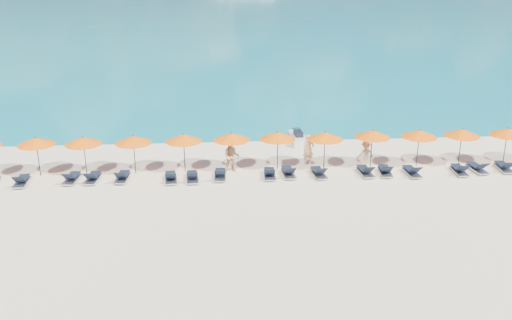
{
  "coord_description": "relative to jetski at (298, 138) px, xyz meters",
  "views": [
    {
      "loc": [
        -2.0,
        -26.07,
        11.66
      ],
      "look_at": [
        0.0,
        3.0,
        1.2
      ],
      "focal_mm": 40.0,
      "sensor_mm": 36.0,
      "label": 1
    }
  ],
  "objects": [
    {
      "name": "umbrella_8",
      "position": [
        3.64,
        -4.73,
        1.67
      ],
      "size": [
        2.1,
        2.1,
        2.28
      ],
      "color": "black",
      "rests_on": "ground"
    },
    {
      "name": "umbrella_2",
      "position": [
        -12.69,
        -4.92,
        1.67
      ],
      "size": [
        2.1,
        2.1,
        2.28
      ],
      "color": "black",
      "rests_on": "ground"
    },
    {
      "name": "umbrella_4",
      "position": [
        -7.16,
        -4.8,
        1.67
      ],
      "size": [
        2.1,
        2.1,
        2.28
      ],
      "color": "black",
      "rests_on": "ground"
    },
    {
      "name": "lounger_15",
      "position": [
        8.39,
        -6.2,
        -0.12
      ],
      "size": [
        0.72,
        1.73,
        0.66
      ],
      "rotation": [
        0.0,
        0.0,
        -0.06
      ],
      "color": "silver",
      "rests_on": "ground"
    },
    {
      "name": "headland_small",
      "position": [
        -153.2,
        550.53,
        -35.35
      ],
      "size": [
        162.0,
        126.0,
        85.5
      ],
      "color": "black",
      "rests_on": "ground"
    },
    {
      "name": "umbrella_10",
      "position": [
        8.89,
        -4.85,
        1.67
      ],
      "size": [
        2.1,
        2.1,
        2.28
      ],
      "color": "black",
      "rests_on": "ground"
    },
    {
      "name": "lounger_16",
      "position": [
        9.55,
        -5.95,
        -0.12
      ],
      "size": [
        0.79,
        1.75,
        0.66
      ],
      "rotation": [
        0.0,
        0.0,
        0.1
      ],
      "color": "silver",
      "rests_on": "ground"
    },
    {
      "name": "lounger_3",
      "position": [
        -13.26,
        -5.98,
        -0.12
      ],
      "size": [
        0.77,
        1.75,
        0.66
      ],
      "rotation": [
        0.0,
        0.0,
        -0.09
      ],
      "color": "silver",
      "rests_on": "ground"
    },
    {
      "name": "lounger_2",
      "position": [
        -15.86,
        -6.21,
        -0.12
      ],
      "size": [
        0.72,
        1.73,
        0.66
      ],
      "rotation": [
        0.0,
        0.0,
        0.06
      ],
      "color": "silver",
      "rests_on": "ground"
    },
    {
      "name": "lounger_5",
      "position": [
        -10.53,
        -5.98,
        -0.12
      ],
      "size": [
        0.72,
        1.73,
        0.66
      ],
      "rotation": [
        0.0,
        0.0,
        -0.06
      ],
      "color": "silver",
      "rests_on": "ground"
    },
    {
      "name": "lounger_13",
      "position": [
        4.15,
        -6.04,
        -0.12
      ],
      "size": [
        0.78,
        1.75,
        0.66
      ],
      "rotation": [
        0.0,
        0.0,
        -0.1
      ],
      "color": "silver",
      "rests_on": "ground"
    },
    {
      "name": "lounger_8",
      "position": [
        -5.17,
        -6.01,
        -0.12
      ],
      "size": [
        0.68,
        1.72,
        0.66
      ],
      "rotation": [
        0.0,
        0.0,
        -0.03
      ],
      "color": "silver",
      "rests_on": "ground"
    },
    {
      "name": "beachgoer_a",
      "position": [
        0.03,
        -4.24,
        0.59
      ],
      "size": [
        0.76,
        0.59,
        1.88
      ],
      "primitive_type": "imported",
      "rotation": [
        0.0,
        0.0,
        0.22
      ],
      "color": "tan",
      "rests_on": "ground"
    },
    {
      "name": "ground",
      "position": [
        -3.2,
        -9.47,
        -0.35
      ],
      "size": [
        1400.0,
        1400.0,
        0.0
      ],
      "primitive_type": "plane",
      "color": "beige"
    },
    {
      "name": "lounger_6",
      "position": [
        -7.87,
        -6.26,
        -0.12
      ],
      "size": [
        0.79,
        1.75,
        0.66
      ],
      "rotation": [
        0.0,
        0.0,
        0.1
      ],
      "color": "silver",
      "rests_on": "ground"
    },
    {
      "name": "umbrella_1",
      "position": [
        -15.27,
        -4.86,
        1.67
      ],
      "size": [
        2.1,
        2.1,
        2.28
      ],
      "color": "black",
      "rests_on": "ground"
    },
    {
      "name": "beachgoer_b",
      "position": [
        -4.5,
        -5.02,
        0.59
      ],
      "size": [
        0.96,
        0.61,
        1.88
      ],
      "primitive_type": "imported",
      "rotation": [
        0.0,
        0.0,
        -0.1
      ],
      "color": "tan",
      "rests_on": "ground"
    },
    {
      "name": "lounger_12",
      "position": [
        3.01,
        -6.04,
        -0.12
      ],
      "size": [
        0.76,
        1.75,
        0.66
      ],
      "rotation": [
        0.0,
        0.0,
        0.08
      ],
      "color": "silver",
      "rests_on": "ground"
    },
    {
      "name": "umbrella_11",
      "position": [
        11.59,
        -4.9,
        1.67
      ],
      "size": [
        2.1,
        2.1,
        2.28
      ],
      "color": "black",
      "rests_on": "ground"
    },
    {
      "name": "umbrella_5",
      "position": [
        -4.47,
        -4.74,
        1.67
      ],
      "size": [
        2.1,
        2.1,
        2.28
      ],
      "color": "black",
      "rests_on": "ground"
    },
    {
      "name": "lounger_4",
      "position": [
        -12.14,
        -5.99,
        -0.12
      ],
      "size": [
        0.77,
        1.75,
        0.66
      ],
      "rotation": [
        0.0,
        0.0,
        -0.09
      ],
      "color": "silver",
      "rests_on": "ground"
    },
    {
      "name": "lounger_10",
      "position": [
        -1.33,
        -5.93,
        -0.12
      ],
      "size": [
        0.74,
        1.74,
        0.66
      ],
      "rotation": [
        0.0,
        0.0,
        0.07
      ],
      "color": "silver",
      "rests_on": "ground"
    },
    {
      "name": "beachgoer_c",
      "position": [
        3.33,
        -4.68,
        0.43
      ],
      "size": [
        1.06,
        0.59,
        1.56
      ],
      "primitive_type": "imported",
      "rotation": [
        0.0,
        0.0,
        3.27
      ],
      "color": "tan",
      "rests_on": "ground"
    },
    {
      "name": "umbrella_7",
      "position": [
        0.84,
        -4.93,
        1.67
      ],
      "size": [
        2.1,
        2.1,
        2.28
      ],
      "color": "black",
      "rests_on": "ground"
    },
    {
      "name": "lounger_7",
      "position": [
        -6.69,
        -6.25,
        -0.12
      ],
      "size": [
        0.73,
        1.74,
        0.66
      ],
      "rotation": [
        0.0,
        0.0,
        0.07
      ],
      "color": "silver",
      "rests_on": "ground"
    },
    {
      "name": "umbrella_9",
      "position": [
        6.35,
        -4.88,
        1.67
      ],
      "size": [
        2.1,
        2.1,
        2.28
      ],
      "color": "black",
      "rests_on": "ground"
    },
    {
      "name": "umbrella_6",
      "position": [
        -1.84,
        -4.72,
        1.67
      ],
      "size": [
        2.1,
        2.1,
        2.28
      ],
      "color": "black",
      "rests_on": "ground"
    },
    {
      "name": "umbrella_3",
      "position": [
        -9.95,
        -4.91,
        1.67
      ],
      "size": [
        2.1,
        2.1,
        2.28
      ],
      "color": "black",
      "rests_on": "ground"
    },
    {
      "name": "lounger_17",
      "position": [
        11.15,
        -5.9,
        -0.12
      ],
      "size": [
        0.72,
        1.73,
        0.66
      ],
      "rotation": [
        0.0,
        0.0,
        -0.06
      ],
      "color": "silver",
      "rests_on": "ground"
    },
    {
      "name": "jetski",
      "position": [
        0.0,
        0.0,
        0.0
      ],
      "size": [
        1.04,
        2.44,
        0.85
      ],
      "rotation": [
        0.0,
        0.0,
        0.06
      ],
      "color": "silver",
      "rests_on": "ground"
    },
    {
      "name": "lounger_11",
      "position": [
        0.35,
        -6.07,
        -0.12
      ],
      "size": [
        0.79,
        1.76,
        0.66
      ],
      "rotation": [
        0.0,
        0.0,
        0.1
      ],
      "color": "silver",
      "rests_on": "ground"
    },
    {
      "name": "lounger_14",
      "position": [
        5.62,
        -6.26,
        -0.12
      ],
      "size": [
        0.72,
        1.73,
        0.66
      ],
      "rotation": [
        0.0,
        0.0,
        0.06
      ],
      "color": "silver",
      "rests_on": "ground"
    },
    {
      "name": "lounger_9",
      "position": [
        -2.41,
        -6.05,
        -0.12
      ],
      "size": [
        0.69,
        1.73,
        0.66
      ],
      "rotation": [
        0.0,
        0.0,
        -0.04
      ],
      "color": "silver",
      "rests_on": "ground"
    }
  ]
}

